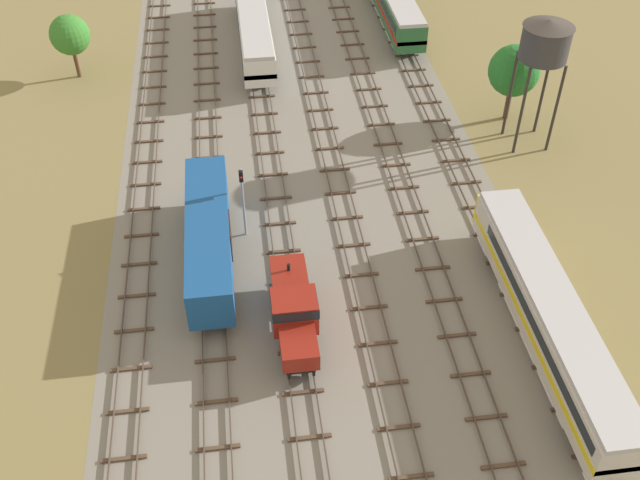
# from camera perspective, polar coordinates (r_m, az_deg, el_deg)

# --- Properties ---
(ground_plane) EXTENTS (480.00, 480.00, 0.00)m
(ground_plane) POSITION_cam_1_polar(r_m,az_deg,el_deg) (58.01, -1.33, 5.54)
(ground_plane) COLOR olive
(ballast_bed) EXTENTS (28.55, 176.00, 0.01)m
(ballast_bed) POSITION_cam_1_polar(r_m,az_deg,el_deg) (58.00, -1.33, 5.55)
(ballast_bed) COLOR gray
(ballast_bed) RESTS_ON ground
(track_far_left) EXTENTS (2.40, 126.00, 0.29)m
(track_far_left) POSITION_cam_1_polar(r_m,az_deg,el_deg) (59.01, -13.42, 5.15)
(track_far_left) COLOR #47382D
(track_far_left) RESTS_ON ground
(track_left) EXTENTS (2.40, 126.00, 0.29)m
(track_left) POSITION_cam_1_polar(r_m,az_deg,el_deg) (58.59, -8.65, 5.61)
(track_left) COLOR #47382D
(track_left) RESTS_ON ground
(track_centre_left) EXTENTS (2.40, 126.00, 0.29)m
(track_centre_left) POSITION_cam_1_polar(r_m,az_deg,el_deg) (58.59, -3.84, 6.02)
(track_centre_left) COLOR #47382D
(track_centre_left) RESTS_ON ground
(track_centre) EXTENTS (2.40, 126.00, 0.29)m
(track_centre) POSITION_cam_1_polar(r_m,az_deg,el_deg) (58.99, 0.94, 6.40)
(track_centre) COLOR #47382D
(track_centre) RESTS_ON ground
(track_centre_right) EXTENTS (2.40, 126.00, 0.29)m
(track_centre_right) POSITION_cam_1_polar(r_m,az_deg,el_deg) (59.79, 5.63, 6.72)
(track_centre_right) COLOR #47382D
(track_centre_right) RESTS_ON ground
(track_right) EXTENTS (2.40, 126.00, 0.29)m
(track_right) POSITION_cam_1_polar(r_m,az_deg,el_deg) (60.98, 10.18, 6.99)
(track_right) COLOR #47382D
(track_right) RESTS_ON ground
(diesel_railcar_right_nearest) EXTENTS (2.96, 20.50, 3.80)m
(diesel_railcar_right_nearest) POSITION_cam_1_polar(r_m,az_deg,el_deg) (44.82, 17.49, -5.56)
(diesel_railcar_right_nearest) COLOR beige
(diesel_railcar_right_nearest) RESTS_ON ground
(shunter_loco_centre_left_near) EXTENTS (2.74, 8.46, 3.10)m
(shunter_loco_centre_left_near) POSITION_cam_1_polar(r_m,az_deg,el_deg) (43.88, -2.06, -5.41)
(shunter_loco_centre_left_near) COLOR maroon
(shunter_loco_centre_left_near) RESTS_ON ground
(freight_boxcar_left_mid) EXTENTS (2.87, 14.00, 3.60)m
(freight_boxcar_left_mid) POSITION_cam_1_polar(r_m,az_deg,el_deg) (48.53, -8.69, 0.31)
(freight_boxcar_left_mid) COLOR #194C8C
(freight_boxcar_left_mid) RESTS_ON ground
(diesel_railcar_centre_left_midfar) EXTENTS (2.96, 20.50, 3.80)m
(diesel_railcar_centre_left_midfar) POSITION_cam_1_polar(r_m,az_deg,el_deg) (74.86, -5.23, 16.48)
(diesel_railcar_centre_left_midfar) COLOR white
(diesel_railcar_centre_left_midfar) RESTS_ON ground
(water_tower) EXTENTS (3.89, 3.89, 10.66)m
(water_tower) POSITION_cam_1_polar(r_m,az_deg,el_deg) (59.24, 17.21, 14.56)
(water_tower) COLOR #2D2826
(water_tower) RESTS_ON ground
(signal_post_nearest) EXTENTS (0.28, 0.47, 5.72)m
(signal_post_nearest) POSITION_cam_1_polar(r_m,az_deg,el_deg) (49.79, -6.07, 3.56)
(signal_post_nearest) COLOR gray
(signal_post_nearest) RESTS_ON ground
(lineside_tree_0) EXTENTS (3.63, 3.63, 6.02)m
(lineside_tree_0) POSITION_cam_1_polar(r_m,az_deg,el_deg) (72.35, -18.96, 14.90)
(lineside_tree_0) COLOR #4C331E
(lineside_tree_0) RESTS_ON ground
(lineside_tree_1) EXTENTS (4.29, 4.29, 6.70)m
(lineside_tree_1) POSITION_cam_1_polar(r_m,az_deg,el_deg) (64.08, 14.92, 12.65)
(lineside_tree_1) COLOR #4C331E
(lineside_tree_1) RESTS_ON ground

